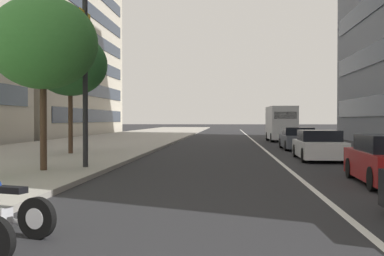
{
  "coord_description": "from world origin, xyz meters",
  "views": [
    {
      "loc": [
        -2.31,
        2.18,
        1.79
      ],
      "look_at": [
        16.2,
        3.51,
        1.49
      ],
      "focal_mm": 46.99,
      "sensor_mm": 36.0,
      "label": 1
    }
  ],
  "objects_px": {
    "car_mid_block_traffic": "(298,139)",
    "street_tree_near_plaza_corner": "(70,65)",
    "delivery_van_ahead": "(281,123)",
    "street_tree_mid_sidewalk": "(43,43)",
    "street_lamp_with_banners": "(94,20)",
    "car_approaching_light": "(319,146)"
  },
  "relations": [
    {
      "from": "car_approaching_light",
      "to": "delivery_van_ahead",
      "type": "distance_m",
      "value": 19.23
    },
    {
      "from": "delivery_van_ahead",
      "to": "street_lamp_with_banners",
      "type": "bearing_deg",
      "value": 158.48
    },
    {
      "from": "car_mid_block_traffic",
      "to": "street_tree_near_plaza_corner",
      "type": "xyz_separation_m",
      "value": [
        -6.46,
        11.86,
        3.85
      ]
    },
    {
      "from": "car_mid_block_traffic",
      "to": "street_tree_mid_sidewalk",
      "type": "height_order",
      "value": "street_tree_mid_sidewalk"
    },
    {
      "from": "street_tree_near_plaza_corner",
      "to": "car_mid_block_traffic",
      "type": "bearing_deg",
      "value": -61.42
    },
    {
      "from": "delivery_van_ahead",
      "to": "street_tree_mid_sidewalk",
      "type": "bearing_deg",
      "value": 156.68
    },
    {
      "from": "delivery_van_ahead",
      "to": "street_tree_near_plaza_corner",
      "type": "bearing_deg",
      "value": 144.46
    },
    {
      "from": "car_approaching_light",
      "to": "street_tree_near_plaza_corner",
      "type": "relative_size",
      "value": 0.8
    },
    {
      "from": "street_tree_mid_sidewalk",
      "to": "street_lamp_with_banners",
      "type": "bearing_deg",
      "value": -49.21
    },
    {
      "from": "delivery_van_ahead",
      "to": "street_tree_mid_sidewalk",
      "type": "xyz_separation_m",
      "value": [
        -26.02,
        10.38,
        2.74
      ]
    },
    {
      "from": "street_lamp_with_banners",
      "to": "street_tree_near_plaza_corner",
      "type": "bearing_deg",
      "value": 23.84
    },
    {
      "from": "car_approaching_light",
      "to": "street_tree_near_plaza_corner",
      "type": "bearing_deg",
      "value": 84.77
    },
    {
      "from": "car_approaching_light",
      "to": "street_tree_mid_sidewalk",
      "type": "height_order",
      "value": "street_tree_mid_sidewalk"
    },
    {
      "from": "delivery_van_ahead",
      "to": "street_tree_near_plaza_corner",
      "type": "relative_size",
      "value": 0.88
    },
    {
      "from": "car_approaching_light",
      "to": "delivery_van_ahead",
      "type": "relative_size",
      "value": 0.9
    },
    {
      "from": "car_mid_block_traffic",
      "to": "street_lamp_with_banners",
      "type": "distance_m",
      "value": 16.67
    },
    {
      "from": "delivery_van_ahead",
      "to": "street_tree_near_plaza_corner",
      "type": "distance_m",
      "value": 21.8
    },
    {
      "from": "car_approaching_light",
      "to": "street_lamp_with_banners",
      "type": "bearing_deg",
      "value": 124.06
    },
    {
      "from": "car_approaching_light",
      "to": "delivery_van_ahead",
      "type": "bearing_deg",
      "value": 0.01
    },
    {
      "from": "car_mid_block_traffic",
      "to": "street_tree_mid_sidewalk",
      "type": "xyz_separation_m",
      "value": [
        -14.56,
        10.17,
        3.65
      ]
    },
    {
      "from": "delivery_van_ahead",
      "to": "street_lamp_with_banners",
      "type": "xyz_separation_m",
      "value": [
        -24.84,
        9.01,
        3.7
      ]
    },
    {
      "from": "street_lamp_with_banners",
      "to": "car_mid_block_traffic",
      "type": "bearing_deg",
      "value": -33.33
    }
  ]
}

